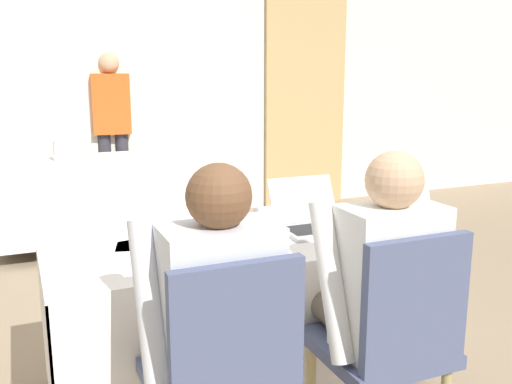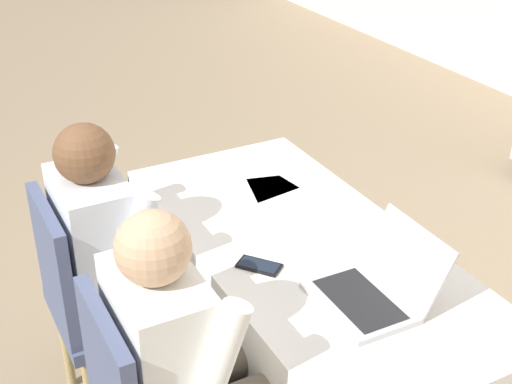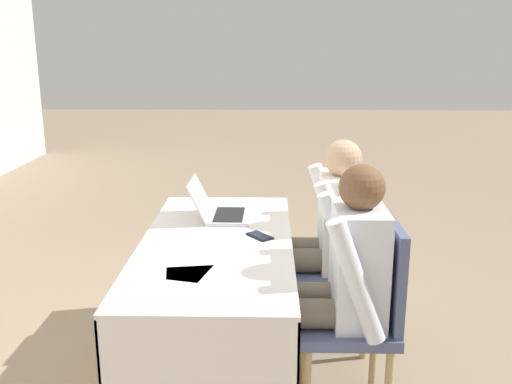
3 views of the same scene
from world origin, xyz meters
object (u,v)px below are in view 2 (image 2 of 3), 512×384
Objects in this scene: cell_phone at (259,266)px; chair_near_left at (95,298)px; person_checkered_shirt at (119,253)px; laptop at (373,289)px; person_white_shirt at (189,362)px.

chair_near_left is (-0.37, -0.47, -0.22)m from cell_phone.
person_checkered_shirt is (-0.37, -0.36, -0.06)m from cell_phone.
laptop is 1.01m from chair_near_left.
laptop is at bearing -95.99° from person_white_shirt.
person_white_shirt is (-0.06, -0.59, -0.09)m from laptop.
chair_near_left is at bearing -134.15° from laptop.
cell_phone is at bearing -135.57° from person_checkered_shirt.
person_checkered_shirt is at bearing -84.18° from cell_phone.
cell_phone is (-0.32, -0.22, -0.04)m from laptop.
chair_near_left is 0.65m from person_white_shirt.
cell_phone is 0.13× the size of person_white_shirt.
person_checkered_shirt is at bearing -90.00° from chair_near_left.
person_checkered_shirt and person_white_shirt have the same top height.
cell_phone is 0.63m from chair_near_left.
cell_phone is 0.52m from person_checkered_shirt.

